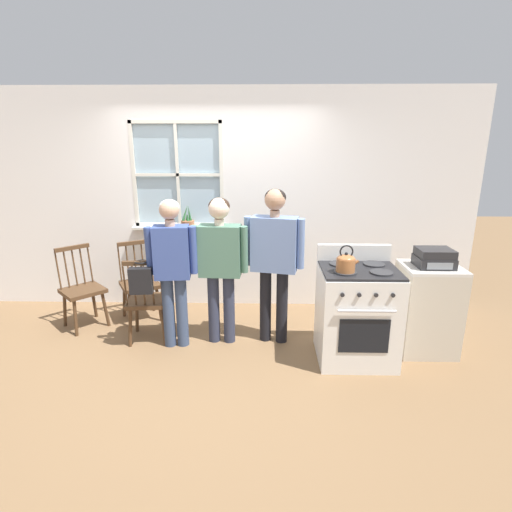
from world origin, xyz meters
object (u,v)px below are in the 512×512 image
object	(u,v)px
side_counter	(427,309)
chair_center_cluster	(140,284)
handbag	(141,280)
stereo	(434,258)
chair_by_window	(148,302)
person_elderly_left	(172,262)
potted_plant	(188,221)
person_teen_center	(220,257)
person_adult_right	(274,251)
chair_near_wall	(82,290)
stove	(357,313)
kettle	(346,262)

from	to	relation	value
side_counter	chair_center_cluster	bearing A→B (deg)	167.34
handbag	stereo	world-z (taller)	stereo
chair_by_window	person_elderly_left	bearing A→B (deg)	153.76
potted_plant	side_counter	distance (m)	2.90
person_teen_center	side_counter	size ratio (longest dim) A/B	1.71
person_teen_center	potted_plant	xyz separation A→B (m)	(-0.51, 0.98, 0.17)
person_adult_right	side_counter	xyz separation A→B (m)	(1.53, -0.16, -0.55)
chair_near_wall	side_counter	distance (m)	3.75
chair_by_window	person_adult_right	bearing A→B (deg)	174.86
stove	handbag	bearing A→B (deg)	177.28
chair_center_cluster	stereo	world-z (taller)	stereo
potted_plant	chair_near_wall	bearing A→B (deg)	-150.42
chair_by_window	chair_center_cluster	distance (m)	0.60
person_adult_right	handbag	xyz separation A→B (m)	(-1.31, -0.24, -0.24)
chair_near_wall	stove	distance (m)	3.05
chair_by_window	handbag	bearing A→B (deg)	90.00
kettle	side_counter	size ratio (longest dim) A/B	0.27
person_elderly_left	handbag	bearing A→B (deg)	-164.69
stove	person_adult_right	bearing A→B (deg)	156.85
person_elderly_left	person_teen_center	bearing A→B (deg)	6.53
chair_center_cluster	potted_plant	bearing A→B (deg)	8.54
potted_plant	handbag	size ratio (longest dim) A/B	0.92
chair_by_window	handbag	size ratio (longest dim) A/B	3.03
person_elderly_left	handbag	size ratio (longest dim) A/B	5.00
chair_center_cluster	stereo	distance (m)	3.25
handbag	side_counter	bearing A→B (deg)	1.49
kettle	person_teen_center	bearing A→B (deg)	159.33
person_teen_center	side_counter	distance (m)	2.15
chair_by_window	potted_plant	bearing A→B (deg)	-111.38
chair_near_wall	handbag	bearing A→B (deg)	-77.93
person_teen_center	stereo	bearing A→B (deg)	-1.18
person_elderly_left	handbag	world-z (taller)	person_elderly_left
chair_near_wall	person_elderly_left	size ratio (longest dim) A/B	0.61
person_adult_right	potted_plant	size ratio (longest dim) A/B	5.78
handbag	side_counter	world-z (taller)	handbag
person_elderly_left	stove	world-z (taller)	person_elderly_left
person_elderly_left	chair_by_window	bearing A→B (deg)	153.40
chair_by_window	stove	xyz separation A→B (m)	(2.13, -0.33, 0.04)
person_elderly_left	handbag	xyz separation A→B (m)	(-0.29, -0.11, -0.16)
handbag	side_counter	xyz separation A→B (m)	(2.85, 0.07, -0.31)
stove	kettle	size ratio (longest dim) A/B	4.39
person_elderly_left	stereo	world-z (taller)	person_elderly_left
person_adult_right	side_counter	bearing A→B (deg)	6.23
chair_near_wall	stove	size ratio (longest dim) A/B	0.86
chair_by_window	kettle	bearing A→B (deg)	161.33
stereo	chair_near_wall	bearing A→B (deg)	172.31
stove	chair_near_wall	bearing A→B (deg)	167.58
chair_center_cluster	potted_plant	distance (m)	0.96
chair_near_wall	potted_plant	bearing A→B (deg)	-15.80
chair_by_window	kettle	world-z (taller)	kettle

